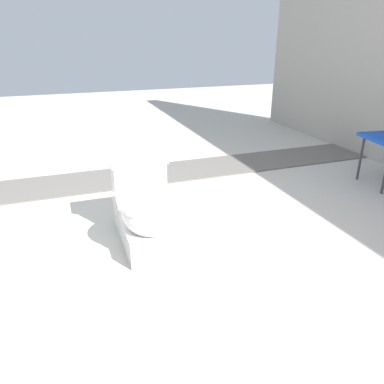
{
  "coord_description": "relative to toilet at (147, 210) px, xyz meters",
  "views": [
    {
      "loc": [
        2.01,
        -0.23,
        1.24
      ],
      "look_at": [
        -0.08,
        0.52,
        0.3
      ],
      "focal_mm": 35.0,
      "sensor_mm": 36.0,
      "label": 1
    }
  ],
  "objects": [
    {
      "name": "toilet",
      "position": [
        0.0,
        0.0,
        0.0
      ],
      "size": [
        0.63,
        0.39,
        0.52
      ],
      "rotation": [
        0.0,
        0.0,
        0.0
      ],
      "color": "white",
      "rests_on": "ground"
    },
    {
      "name": "gravel_strip",
      "position": [
        -1.2,
        0.28,
        -0.21
      ],
      "size": [
        0.56,
        8.0,
        0.01
      ],
      "primitive_type": "cube",
      "color": "#605B56",
      "rests_on": "ground"
    },
    {
      "name": "ground_plane",
      "position": [
        0.07,
        -0.22,
        -0.22
      ],
      "size": [
        14.0,
        14.0,
        0.0
      ],
      "primitive_type": "plane",
      "color": "#B7B2A8"
    }
  ]
}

